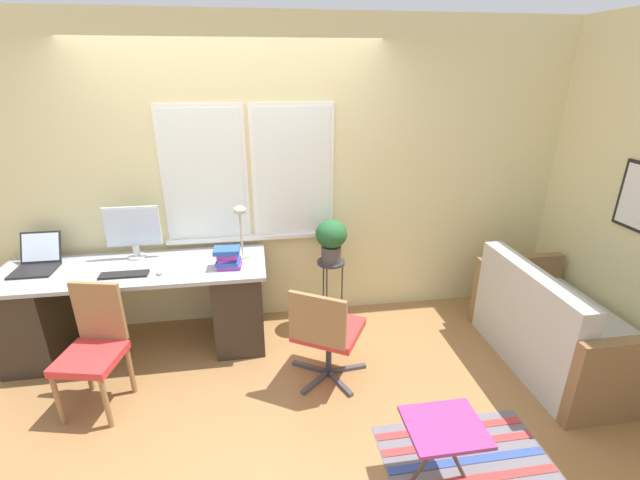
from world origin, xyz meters
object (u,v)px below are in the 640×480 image
monitor (133,230)px  laptop (37,262)px  keyboard (124,275)px  potted_plant (331,238)px  folding_stool (444,430)px  plant_stand (331,270)px  office_chair_swivel (326,331)px  desk_lamp (240,221)px  book_stack (228,258)px  desk_chair_wooden (94,346)px  couch_loveseat (555,331)px  mouse (160,272)px

monitor → laptop: bearing=-172.0°
keyboard → potted_plant: (1.69, 0.26, 0.11)m
folding_stool → laptop: bearing=147.6°
keyboard → plant_stand: keyboard is taller
office_chair_swivel → plant_stand: bearing=-72.4°
folding_stool → desk_lamp: bearing=122.4°
book_stack → office_chair_swivel: (0.71, -0.54, -0.41)m
keyboard → office_chair_swivel: office_chair_swivel is taller
desk_lamp → folding_stool: (1.11, -1.75, -0.69)m
desk_chair_wooden → potted_plant: 2.01m
keyboard → folding_stool: 2.54m
couch_loveseat → folding_stool: 1.66m
plant_stand → folding_stool: plant_stand is taller
couch_loveseat → book_stack: bearing=76.9°
desk_lamp → folding_stool: bearing=-57.6°
keyboard → plant_stand: bearing=8.8°
monitor → keyboard: 0.43m
folding_stool → book_stack: bearing=128.5°
office_chair_swivel → couch_loveseat: (1.88, -0.06, -0.15)m
book_stack → couch_loveseat: size_ratio=0.16×
keyboard → book_stack: book_stack is taller
plant_stand → keyboard: bearing=-171.2°
mouse → book_stack: bearing=5.0°
monitor → folding_stool: size_ratio=1.03×
laptop → couch_loveseat: bearing=-11.2°
desk_chair_wooden → plant_stand: 1.97m
monitor → book_stack: size_ratio=2.06×
desk_lamp → folding_stool: size_ratio=1.02×
desk_lamp → book_stack: bearing=-116.9°
keyboard → couch_loveseat: couch_loveseat is taller
desk_chair_wooden → couch_loveseat: (3.52, -0.07, -0.19)m
desk_lamp → potted_plant: size_ratio=1.14×
mouse → potted_plant: size_ratio=0.19×
keyboard → monitor: bearing=86.8°
monitor → office_chair_swivel: bearing=-29.9°
folding_stool → keyboard: bearing=143.4°
keyboard → couch_loveseat: 3.48m
monitor → book_stack: monitor is taller
monitor → office_chair_swivel: monitor is taller
mouse → potted_plant: (1.42, 0.27, 0.10)m
mouse → book_stack: 0.54m
laptop → office_chair_swivel: bearing=-18.7°
monitor → mouse: (0.25, -0.36, -0.23)m
laptop → keyboard: 0.77m
desk_chair_wooden → folding_stool: (2.14, -1.00, -0.08)m
laptop → keyboard: size_ratio=1.02×
potted_plant → folding_stool: bearing=-79.3°
office_chair_swivel → plant_stand: 0.80m
couch_loveseat → folding_stool: couch_loveseat is taller
desk_lamp → office_chair_swivel: (0.60, -0.76, -0.64)m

